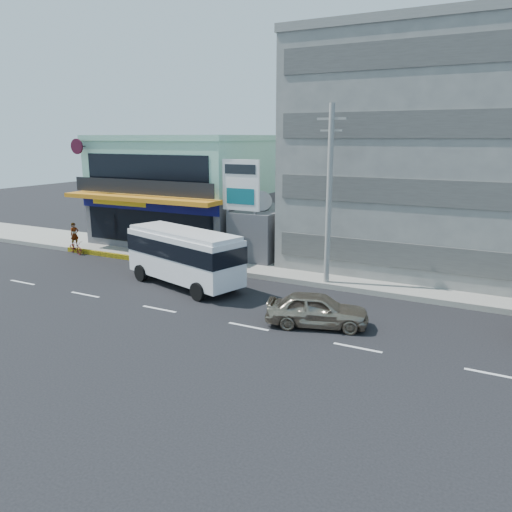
{
  "coord_description": "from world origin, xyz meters",
  "views": [
    {
      "loc": [
        15.01,
        -18.43,
        8.27
      ],
      "look_at": [
        3.27,
        4.05,
        2.2
      ],
      "focal_mm": 35.0,
      "sensor_mm": 36.0,
      "label": 1
    }
  ],
  "objects": [
    {
      "name": "gap_structure",
      "position": [
        0.0,
        12.0,
        1.75
      ],
      "size": [
        3.0,
        6.0,
        3.5
      ],
      "primitive_type": "cube",
      "color": "#434347",
      "rests_on": "ground"
    },
    {
      "name": "billboard",
      "position": [
        -0.5,
        9.2,
        4.93
      ],
      "size": [
        2.6,
        0.18,
        6.9
      ],
      "color": "gray",
      "rests_on": "ground"
    },
    {
      "name": "motorcycle_rider",
      "position": [
        -12.96,
        6.8,
        0.75
      ],
      "size": [
        1.87,
        1.11,
        2.27
      ],
      "color": "#4D0B10",
      "rests_on": "ground"
    },
    {
      "name": "sedan",
      "position": [
        7.68,
        1.5,
        0.77
      ],
      "size": [
        4.87,
        3.06,
        1.55
      ],
      "primitive_type": "imported",
      "rotation": [
        0.0,
        0.0,
        1.86
      ],
      "color": "gray",
      "rests_on": "ground"
    },
    {
      "name": "shop_building",
      "position": [
        -8.0,
        13.95,
        4.0
      ],
      "size": [
        12.4,
        11.7,
        8.0
      ],
      "color": "#434347",
      "rests_on": "ground"
    },
    {
      "name": "satellite_dish",
      "position": [
        0.0,
        11.0,
        3.58
      ],
      "size": [
        1.5,
        1.5,
        0.15
      ],
      "primitive_type": "cylinder",
      "color": "slate",
      "rests_on": "gap_structure"
    },
    {
      "name": "sidewalk",
      "position": [
        5.0,
        9.5,
        0.15
      ],
      "size": [
        70.0,
        5.0,
        0.3
      ],
      "primitive_type": "cube",
      "color": "gray",
      "rests_on": "ground"
    },
    {
      "name": "minibus",
      "position": [
        -1.22,
        3.87,
        1.91
      ],
      "size": [
        8.04,
        4.51,
        3.21
      ],
      "color": "white",
      "rests_on": "ground"
    },
    {
      "name": "ground",
      "position": [
        0.0,
        0.0,
        0.0
      ],
      "size": [
        120.0,
        120.0,
        0.0
      ],
      "primitive_type": "plane",
      "color": "black",
      "rests_on": "ground"
    },
    {
      "name": "concrete_building",
      "position": [
        10.0,
        15.0,
        7.0
      ],
      "size": [
        16.0,
        12.0,
        14.0
      ],
      "primitive_type": "cube",
      "color": "gray",
      "rests_on": "ground"
    },
    {
      "name": "utility_pole_near",
      "position": [
        6.0,
        7.4,
        5.15
      ],
      "size": [
        1.6,
        0.3,
        10.0
      ],
      "color": "#999993",
      "rests_on": "ground"
    }
  ]
}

